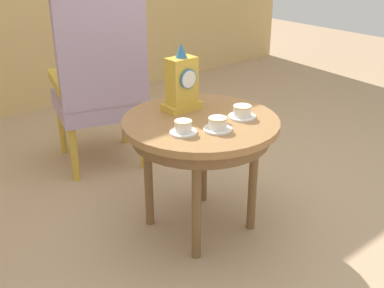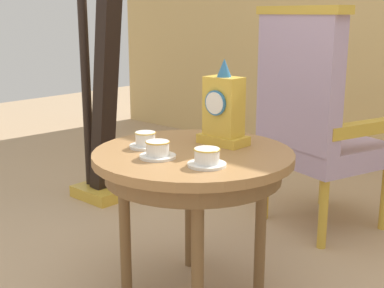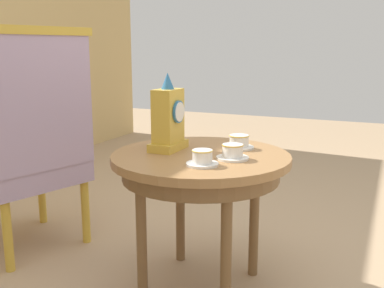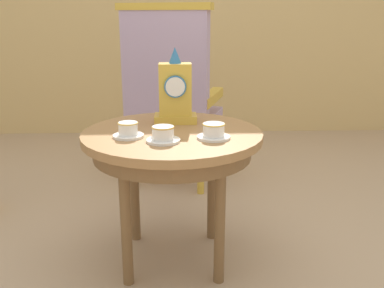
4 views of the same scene
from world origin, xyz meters
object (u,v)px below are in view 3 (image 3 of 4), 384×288
side_table (201,170)px  armchair (31,139)px  teacup_center (239,142)px  mantel_clock (168,119)px  teacup_left (202,158)px  teacup_right (233,152)px

side_table → armchair: (-0.01, 0.92, 0.06)m
side_table → teacup_center: teacup_center is taller
teacup_center → armchair: armchair is taller
armchair → mantel_clock: bearing=-88.1°
mantel_clock → armchair: (-0.02, 0.76, -0.15)m
side_table → teacup_center: bearing=-34.9°
mantel_clock → armchair: 0.78m
teacup_left → teacup_right: bearing=-27.1°
teacup_right → mantel_clock: size_ratio=0.39×
teacup_left → teacup_center: (0.34, -0.03, 0.00)m
teacup_left → teacup_right: 0.16m
teacup_left → teacup_right: same height
side_table → armchair: bearing=90.6°
teacup_left → teacup_right: (0.14, -0.07, 0.00)m
teacup_right → teacup_center: bearing=11.1°
side_table → teacup_right: 0.19m
teacup_right → teacup_center: 0.20m
teacup_right → mantel_clock: 0.33m
teacup_right → teacup_left: bearing=152.9°
side_table → armchair: armchair is taller
armchair → teacup_left: bearing=-99.3°
teacup_right → armchair: armchair is taller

